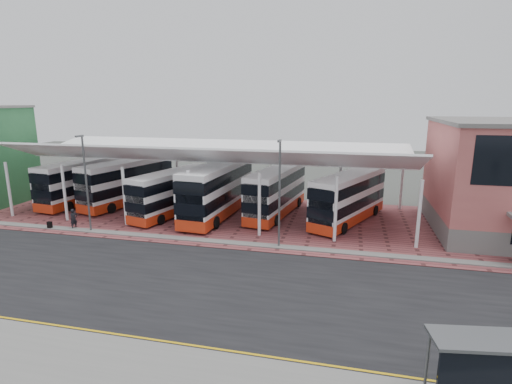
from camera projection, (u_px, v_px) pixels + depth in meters
ground at (228, 281)px, 24.38m from camera, size 140.00×140.00×0.00m
road at (223, 288)px, 23.43m from camera, size 120.00×14.00×0.02m
forecourt at (292, 221)px, 36.25m from camera, size 72.00×16.00×0.06m
sidewalk at (161, 377)px, 15.83m from camera, size 120.00×4.00×0.14m
north_kerb at (253, 245)px, 30.24m from camera, size 120.00×0.80×0.14m
yellow_line_near at (182, 348)px, 17.74m from camera, size 120.00×0.12×0.01m
yellow_line_far at (185, 344)px, 18.02m from camera, size 120.00×0.12×0.01m
canopy at (210, 154)px, 37.63m from camera, size 37.00×11.63×7.07m
lamp_west at (86, 181)px, 32.48m from camera, size 0.16×0.90×8.07m
lamp_east at (279, 191)px, 28.89m from camera, size 0.16×0.90×8.07m
bus_0 at (83, 182)px, 42.45m from camera, size 3.76×11.10×4.49m
bus_1 at (128, 182)px, 41.78m from camera, size 5.37×11.39×4.58m
bus_2 at (173, 193)px, 37.99m from camera, size 4.80×10.38×4.17m
bus_3 at (218, 190)px, 37.41m from camera, size 3.65×12.10×4.91m
bus_4 at (276, 192)px, 37.86m from camera, size 4.15×10.97×4.42m
bus_5 at (349, 198)px, 35.54m from camera, size 6.59×10.70×4.38m
pedestrian at (74, 219)px, 33.81m from camera, size 0.63×0.75×1.74m
suitcase at (50, 225)px, 33.97m from camera, size 0.36×0.26×0.62m
bus_shelter at (489, 369)px, 13.62m from camera, size 3.53×2.02×2.68m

